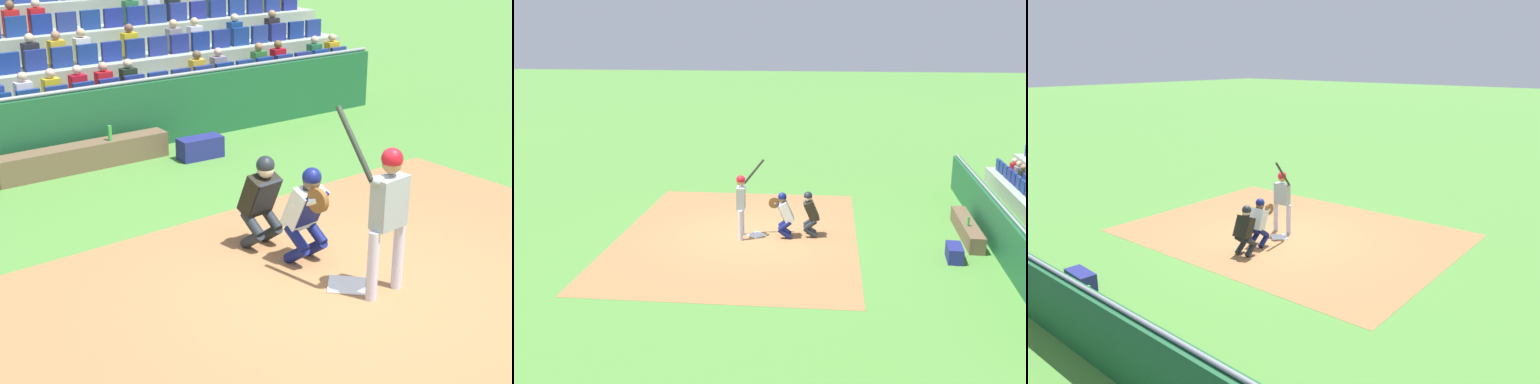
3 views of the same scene
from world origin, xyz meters
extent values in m
plane|color=#508B39|center=(0.00, 0.00, 0.00)|extent=(160.00, 160.00, 0.00)
cube|color=#A47043|center=(0.00, 0.50, 0.00)|extent=(9.05, 6.85, 0.01)
cube|color=white|center=(0.00, 0.00, 0.02)|extent=(0.62, 0.62, 0.02)
cylinder|color=silver|center=(-0.45, 0.36, 0.42)|extent=(0.14, 0.14, 0.84)
cylinder|color=silver|center=(-0.01, 0.40, 0.42)|extent=(0.14, 0.14, 0.84)
cube|color=#94A1A2|center=(-0.23, 0.38, 1.14)|extent=(0.44, 0.26, 0.60)
sphere|color=#AF7A4C|center=(-0.23, 0.38, 1.59)|extent=(0.22, 0.22, 0.22)
sphere|color=red|center=(-0.23, 0.38, 1.65)|extent=(0.24, 0.24, 0.24)
cylinder|color=#94A1A2|center=(-0.18, 0.36, 1.42)|extent=(0.46, 0.10, 0.14)
cylinder|color=#94A1A2|center=(-0.01, 0.38, 1.42)|extent=(0.17, 0.14, 0.13)
cylinder|color=#23291F|center=(0.06, 0.08, 1.80)|extent=(0.08, 0.61, 0.74)
sphere|color=black|center=(0.05, 0.36, 1.45)|extent=(0.06, 0.06, 0.06)
cylinder|color=navy|center=(-0.18, -0.81, 0.15)|extent=(0.18, 0.40, 0.34)
cylinder|color=navy|center=(-0.18, -0.81, 0.37)|extent=(0.18, 0.39, 0.33)
cylinder|color=navy|center=(0.14, -0.78, 0.15)|extent=(0.18, 0.40, 0.34)
cylinder|color=navy|center=(0.14, -0.78, 0.37)|extent=(0.18, 0.39, 0.33)
cube|color=silver|center=(-0.02, -0.84, 0.73)|extent=(0.46, 0.48, 0.60)
cube|color=navy|center=(-0.03, -0.72, 0.73)|extent=(0.40, 0.27, 0.44)
sphere|color=brown|center=(-0.03, -0.72, 1.09)|extent=(0.22, 0.22, 0.22)
cube|color=black|center=(-0.03, -0.72, 1.09)|extent=(0.21, 0.14, 0.20)
sphere|color=navy|center=(-0.03, -0.72, 1.15)|extent=(0.24, 0.24, 0.24)
cylinder|color=brown|center=(0.07, -0.49, 0.95)|extent=(0.10, 0.31, 0.30)
cylinder|color=silver|center=(0.11, -0.66, 0.88)|extent=(0.19, 0.40, 0.22)
cylinder|color=#20262C|center=(0.01, -1.50, 0.15)|extent=(0.18, 0.40, 0.34)
cylinder|color=#20262C|center=(0.01, -1.50, 0.37)|extent=(0.18, 0.39, 0.33)
cylinder|color=#20262C|center=(0.32, -1.47, 0.15)|extent=(0.18, 0.40, 0.34)
cylinder|color=#20262C|center=(0.32, -1.47, 0.37)|extent=(0.18, 0.39, 0.33)
cube|color=black|center=(0.17, -1.52, 0.73)|extent=(0.46, 0.48, 0.60)
cube|color=#20262C|center=(0.16, -1.40, 0.73)|extent=(0.40, 0.26, 0.44)
sphere|color=beige|center=(0.16, -1.41, 1.09)|extent=(0.22, 0.22, 0.22)
cube|color=black|center=(0.16, -1.41, 1.09)|extent=(0.21, 0.13, 0.20)
sphere|color=#20262C|center=(0.16, -1.41, 1.16)|extent=(0.24, 0.24, 0.24)
cube|color=#1D5B33|center=(0.00, -6.35, 0.60)|extent=(12.35, 0.24, 1.21)
cylinder|color=gray|center=(0.00, -6.35, 1.25)|extent=(12.35, 0.07, 0.07)
cube|color=brown|center=(0.73, -5.80, 0.22)|extent=(3.03, 0.40, 0.44)
cylinder|color=green|center=(0.28, -5.72, 0.57)|extent=(0.07, 0.07, 0.26)
cube|color=navy|center=(-1.17, -5.15, 0.19)|extent=(0.81, 0.39, 0.38)
cube|color=navy|center=(3.59, -8.01, 0.76)|extent=(0.44, 0.10, 0.42)
cube|color=navy|center=(4.14, -8.01, 0.76)|extent=(0.44, 0.10, 0.42)
cube|color=navy|center=(4.69, -8.01, 0.76)|extent=(0.44, 0.10, 0.42)
cube|color=#252F1F|center=(4.69, -8.26, 0.81)|extent=(0.32, 0.22, 0.52)
sphere|color=#AF7E51|center=(4.69, -8.26, 1.17)|extent=(0.19, 0.19, 0.19)
cube|color=navy|center=(5.24, -8.01, 0.76)|extent=(0.44, 0.10, 0.42)
cube|color=gray|center=(5.24, -8.26, 0.81)|extent=(0.32, 0.22, 0.52)
sphere|color=#D7AE82|center=(5.24, -8.26, 1.17)|extent=(0.19, 0.19, 0.19)
cube|color=navy|center=(5.80, -8.01, 0.76)|extent=(0.44, 0.10, 0.42)
cube|color=red|center=(5.80, -8.26, 0.81)|extent=(0.32, 0.22, 0.52)
sphere|color=beige|center=(5.80, -8.26, 1.17)|extent=(0.19, 0.19, 0.19)
cube|color=navy|center=(6.35, -8.01, 0.76)|extent=(0.44, 0.10, 0.42)
cube|color=navy|center=(6.90, -8.01, 0.76)|extent=(0.44, 0.10, 0.42)
camera|label=1|loc=(5.59, 5.94, 4.24)|focal=53.84mm
camera|label=2|loc=(-15.20, -2.47, 5.36)|focal=40.91mm
camera|label=3|loc=(8.62, -9.82, 4.80)|focal=35.16mm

